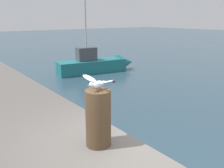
% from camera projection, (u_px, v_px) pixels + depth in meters
% --- Properties ---
extents(mooring_post, '(0.37, 0.37, 0.85)m').
position_uv_depth(mooring_post, '(98.00, 118.00, 3.50)').
color(mooring_post, '#4C3823').
rests_on(mooring_post, harbor_quay).
extents(seagull, '(0.57, 0.39, 0.20)m').
position_uv_depth(seagull, '(97.00, 83.00, 3.35)').
color(seagull, tan).
rests_on(seagull, mooring_post).
extents(boat_teal, '(1.90, 5.03, 4.78)m').
position_uv_depth(boat_teal, '(99.00, 64.00, 14.66)').
color(boat_teal, '#1E7075').
rests_on(boat_teal, ground_plane).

